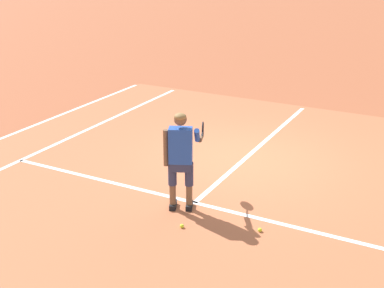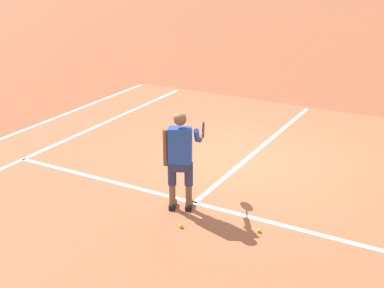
% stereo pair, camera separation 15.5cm
% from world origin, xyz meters
% --- Properties ---
extents(ground_plane, '(80.00, 80.00, 0.00)m').
position_xyz_m(ground_plane, '(0.00, 0.00, 0.00)').
color(ground_plane, '#9E5133').
extents(court_inner_surface, '(10.98, 10.50, 0.00)m').
position_xyz_m(court_inner_surface, '(0.00, -0.90, 0.00)').
color(court_inner_surface, '#B2603D').
rests_on(court_inner_surface, ground).
extents(line_service, '(8.23, 0.10, 0.01)m').
position_xyz_m(line_service, '(0.00, -2.25, 0.00)').
color(line_service, white).
rests_on(line_service, ground).
extents(line_centre_service, '(0.10, 6.40, 0.01)m').
position_xyz_m(line_centre_service, '(0.00, 0.95, 0.00)').
color(line_centre_service, white).
rests_on(line_centre_service, ground).
extents(line_singles_left, '(0.10, 10.10, 0.01)m').
position_xyz_m(line_singles_left, '(-4.12, -0.90, 0.00)').
color(line_singles_left, white).
rests_on(line_singles_left, ground).
extents(line_doubles_left, '(0.10, 10.10, 0.01)m').
position_xyz_m(line_doubles_left, '(-5.49, -0.90, 0.00)').
color(line_doubles_left, white).
rests_on(line_doubles_left, ground).
extents(tennis_player, '(0.56, 1.23, 1.71)m').
position_xyz_m(tennis_player, '(-0.11, -2.52, 0.99)').
color(tennis_player, black).
rests_on(tennis_player, ground).
extents(tennis_ball_near_feet, '(0.07, 0.07, 0.07)m').
position_xyz_m(tennis_ball_near_feet, '(0.22, -3.11, 0.03)').
color(tennis_ball_near_feet, '#CCE02D').
rests_on(tennis_ball_near_feet, ground).
extents(tennis_ball_by_baseline, '(0.07, 0.07, 0.07)m').
position_xyz_m(tennis_ball_by_baseline, '(1.37, -2.64, 0.03)').
color(tennis_ball_by_baseline, '#CCE02D').
rests_on(tennis_ball_by_baseline, ground).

